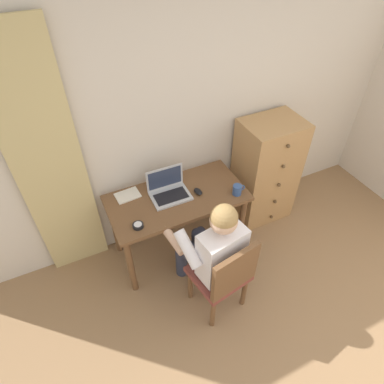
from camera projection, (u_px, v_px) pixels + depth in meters
name	position (u px, v px, depth m)	size (l,w,h in m)	color
wall_back	(191.00, 117.00, 2.93)	(4.80, 0.05, 2.50)	beige
curtain_panel	(51.00, 172.00, 2.58)	(0.52, 0.03, 2.23)	#CCB77A
desk	(177.00, 205.00, 3.00)	(1.23, 0.62, 0.73)	brown
dresser	(265.00, 171.00, 3.43)	(0.58, 0.47, 1.16)	tan
chair	(224.00, 275.00, 2.63)	(0.48, 0.46, 0.87)	brown
person_seated	(212.00, 246.00, 2.61)	(0.59, 0.63, 1.18)	#33384C
laptop	(169.00, 190.00, 2.92)	(0.34, 0.25, 0.24)	#B7BABF
computer_mouse	(198.00, 191.00, 2.96)	(0.06, 0.10, 0.03)	black
desk_clock	(138.00, 225.00, 2.66)	(0.09, 0.09, 0.03)	black
notebook_pad	(128.00, 195.00, 2.93)	(0.21, 0.15, 0.01)	silver
coffee_mug	(237.00, 190.00, 2.93)	(0.12, 0.08, 0.09)	#33518C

